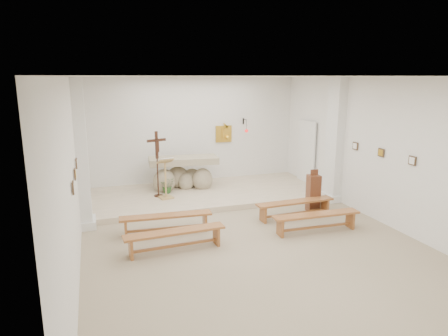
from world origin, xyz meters
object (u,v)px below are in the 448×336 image
object	(u,v)px
crucifix_stand	(157,159)
bench_right_second	(316,218)
donation_pedestal	(313,193)
bench_left_front	(166,219)
altar	(183,175)
lectern	(166,178)
bench_left_second	(175,236)
bench_right_front	(295,205)

from	to	relation	value
crucifix_stand	bench_right_second	bearing A→B (deg)	-66.36
donation_pedestal	bench_left_front	xyz separation A→B (m)	(-3.99, -0.31, -0.17)
altar	bench_right_second	bearing A→B (deg)	-56.72
lectern	bench_left_front	distance (m)	2.28
donation_pedestal	bench_left_second	xyz separation A→B (m)	(-3.99, -1.33, -0.17)
donation_pedestal	crucifix_stand	bearing A→B (deg)	156.53
lectern	donation_pedestal	world-z (taller)	lectern
lectern	crucifix_stand	xyz separation A→B (m)	(-0.18, 0.26, 0.50)
crucifix_stand	bench_left_second	size ratio (longest dim) A/B	0.89
altar	donation_pedestal	size ratio (longest dim) A/B	1.87
crucifix_stand	bench_right_front	size ratio (longest dim) A/B	0.90
altar	bench_right_front	xyz separation A→B (m)	(2.20, -3.09, -0.23)
altar	donation_pedestal	world-z (taller)	donation_pedestal
crucifix_stand	bench_right_front	xyz separation A→B (m)	(3.07, -2.46, -0.91)
bench_right_front	lectern	bearing A→B (deg)	140.21
lectern	bench_right_front	bearing A→B (deg)	-49.27
bench_right_front	crucifix_stand	bearing A→B (deg)	138.75
crucifix_stand	bench_left_front	distance (m)	2.63
bench_left_front	bench_right_front	xyz separation A→B (m)	(3.30, 0.00, 0.00)
lectern	bench_right_second	xyz separation A→B (m)	(2.89, -3.22, -0.41)
bench_right_front	bench_left_second	bearing A→B (deg)	-165.35
altar	bench_left_second	distance (m)	4.26
altar	donation_pedestal	xyz separation A→B (m)	(2.90, -2.78, -0.06)
bench_left_second	bench_right_second	distance (m)	3.30
donation_pedestal	bench_left_front	bearing A→B (deg)	-169.26
lectern	bench_right_front	world-z (taller)	lectern
altar	lectern	size ratio (longest dim) A/B	1.79
bench_left_front	bench_left_second	size ratio (longest dim) A/B	1.00
altar	bench_right_front	distance (m)	3.81
altar	donation_pedestal	distance (m)	4.02
bench_right_front	bench_right_second	size ratio (longest dim) A/B	1.00
lectern	bench_right_front	distance (m)	3.66
lectern	bench_left_front	size ratio (longest dim) A/B	0.57
crucifix_stand	bench_left_front	world-z (taller)	crucifix_stand
bench_left_front	bench_right_second	bearing A→B (deg)	-12.95
bench_left_front	donation_pedestal	bearing A→B (deg)	8.69
altar	bench_right_second	world-z (taller)	altar
lectern	donation_pedestal	size ratio (longest dim) A/B	1.05
crucifix_stand	donation_pedestal	distance (m)	4.40
bench_left_front	bench_right_second	xyz separation A→B (m)	(3.30, -1.02, 0.00)
bench_left_second	crucifix_stand	bearing A→B (deg)	83.04
bench_left_second	lectern	bearing A→B (deg)	79.63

